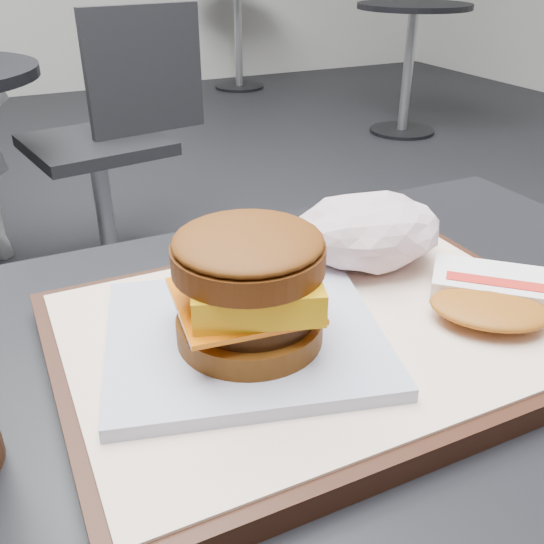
{
  "coord_description": "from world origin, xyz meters",
  "views": [
    {
      "loc": [
        -0.17,
        -0.27,
        1.04
      ],
      "look_at": [
        -0.01,
        0.07,
        0.83
      ],
      "focal_mm": 40.0,
      "sensor_mm": 36.0,
      "label": 1
    }
  ],
  "objects_px": {
    "crumpled_wrapper": "(369,231)",
    "neighbor_chair": "(114,127)",
    "serving_tray": "(317,334)",
    "breakfast_sandwich": "(248,299)",
    "hash_brown": "(490,295)"
  },
  "relations": [
    {
      "from": "crumpled_wrapper",
      "to": "neighbor_chair",
      "type": "xyz_separation_m",
      "value": [
        0.1,
        1.63,
        -0.31
      ]
    },
    {
      "from": "serving_tray",
      "to": "breakfast_sandwich",
      "type": "height_order",
      "value": "breakfast_sandwich"
    },
    {
      "from": "crumpled_wrapper",
      "to": "neighbor_chair",
      "type": "bearing_deg",
      "value": 86.5
    },
    {
      "from": "serving_tray",
      "to": "crumpled_wrapper",
      "type": "height_order",
      "value": "crumpled_wrapper"
    },
    {
      "from": "serving_tray",
      "to": "hash_brown",
      "type": "xyz_separation_m",
      "value": [
        0.13,
        -0.04,
        0.02
      ]
    },
    {
      "from": "serving_tray",
      "to": "hash_brown",
      "type": "bearing_deg",
      "value": -15.83
    },
    {
      "from": "serving_tray",
      "to": "crumpled_wrapper",
      "type": "distance_m",
      "value": 0.12
    },
    {
      "from": "breakfast_sandwich",
      "to": "hash_brown",
      "type": "height_order",
      "value": "breakfast_sandwich"
    },
    {
      "from": "serving_tray",
      "to": "hash_brown",
      "type": "relative_size",
      "value": 2.82
    },
    {
      "from": "breakfast_sandwich",
      "to": "neighbor_chair",
      "type": "height_order",
      "value": "breakfast_sandwich"
    },
    {
      "from": "hash_brown",
      "to": "crumpled_wrapper",
      "type": "relative_size",
      "value": 1.02
    },
    {
      "from": "breakfast_sandwich",
      "to": "crumpled_wrapper",
      "type": "xyz_separation_m",
      "value": [
        0.15,
        0.08,
        -0.01
      ]
    },
    {
      "from": "hash_brown",
      "to": "crumpled_wrapper",
      "type": "xyz_separation_m",
      "value": [
        -0.04,
        0.11,
        0.02
      ]
    },
    {
      "from": "breakfast_sandwich",
      "to": "crumpled_wrapper",
      "type": "distance_m",
      "value": 0.17
    },
    {
      "from": "serving_tray",
      "to": "hash_brown",
      "type": "height_order",
      "value": "hash_brown"
    }
  ]
}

